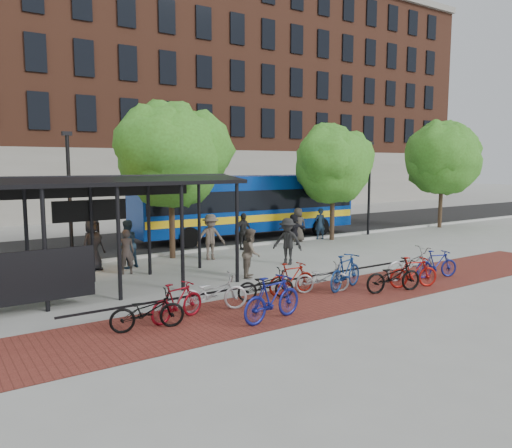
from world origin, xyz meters
TOP-DOWN VIEW (x-y plane):
  - ground at (0.00, 0.00)m, footprint 160.00×160.00m
  - asphalt_street at (0.00, 8.00)m, footprint 160.00×8.00m
  - curb at (0.00, 4.00)m, footprint 160.00×0.25m
  - brick_strip at (-2.00, -5.00)m, footprint 24.00×3.00m
  - bike_rack_rail at (-3.30, -4.10)m, footprint 12.00×0.05m
  - building_brick at (10.00, 26.00)m, footprint 55.00×14.00m
  - bus_shelter at (-8.13, -0.48)m, footprint 10.60×3.07m
  - tree_b at (-2.90, 3.35)m, footprint 5.15×4.20m
  - tree_c at (6.09, 3.35)m, footprint 4.66×3.80m
  - tree_d at (15.10, 3.35)m, footprint 5.39×4.40m
  - lamp_post_left at (-7.00, 3.60)m, footprint 0.35×0.20m
  - lamp_post_right at (9.00, 3.60)m, footprint 0.35×0.20m
  - bus at (2.70, 6.33)m, footprint 12.35×3.36m
  - bike_0 at (-7.35, -4.79)m, footprint 1.86×0.93m
  - bike_1 at (-6.45, -4.54)m, footprint 1.72×0.89m
  - bike_2 at (-5.32, -4.32)m, footprint 2.04×1.15m
  - bike_3 at (-4.47, -5.89)m, footprint 2.00×0.85m
  - bike_4 at (-3.50, -4.23)m, footprint 1.82×1.03m
  - bike_5 at (-2.47, -4.13)m, footprint 1.66×0.55m
  - bike_6 at (-1.55, -4.48)m, footprint 1.84×1.24m
  - bike_7 at (-0.71, -4.62)m, footprint 1.95×1.08m
  - bike_8 at (0.28, -5.68)m, footprint 2.03×1.10m
  - bike_9 at (1.26, -5.66)m, footprint 1.73×1.04m
  - bike_10 at (2.10, -4.87)m, footprint 2.17×0.94m
  - bike_11 at (3.05, -5.22)m, footprint 1.69×0.93m
  - pedestrian_0 at (-6.47, 2.70)m, footprint 1.12×0.96m
  - pedestrian_1 at (-5.68, 1.36)m, footprint 0.67×0.52m
  - pedestrian_2 at (-5.30, 2.34)m, footprint 1.09×0.98m
  - pedestrian_3 at (-1.85, 2.06)m, footprint 1.31×0.87m
  - pedestrian_4 at (0.56, 3.36)m, footprint 1.04×0.56m
  - pedestrian_5 at (3.26, 3.04)m, footprint 1.49×0.73m
  - pedestrian_6 at (4.14, 3.80)m, footprint 0.98×0.79m
  - pedestrian_7 at (5.61, 3.80)m, footprint 0.67×0.53m
  - pedestrian_8 at (-2.22, -1.50)m, footprint 1.03×1.05m
  - pedestrian_9 at (0.19, -0.46)m, footprint 1.21×1.36m

SIDE VIEW (x-z plane):
  - ground at x=0.00m, z-range 0.00..0.00m
  - bike_rack_rail at x=-3.30m, z-range -0.47..0.47m
  - brick_strip at x=-2.00m, z-range 0.00..0.01m
  - asphalt_street at x=0.00m, z-range 0.00..0.01m
  - curb at x=0.00m, z-range 0.00..0.12m
  - bike_4 at x=-3.50m, z-range 0.00..0.90m
  - bike_6 at x=-1.55m, z-range 0.00..0.91m
  - bike_0 at x=-7.35m, z-range 0.00..0.94m
  - bike_11 at x=3.05m, z-range 0.00..0.98m
  - bike_5 at x=-2.47m, z-range 0.00..0.98m
  - bike_1 at x=-6.45m, z-range 0.00..1.00m
  - bike_9 at x=1.26m, z-range 0.00..1.00m
  - bike_8 at x=0.28m, z-range 0.00..1.01m
  - bike_2 at x=-5.32m, z-range 0.00..1.01m
  - bike_10 at x=2.10m, z-range 0.00..1.11m
  - bike_7 at x=-0.71m, z-range 0.00..1.13m
  - bike_3 at x=-4.47m, z-range 0.00..1.16m
  - pedestrian_5 at x=3.26m, z-range 0.00..1.54m
  - pedestrian_7 at x=5.61m, z-range 0.00..1.62m
  - pedestrian_1 at x=-5.68m, z-range 0.00..1.63m
  - pedestrian_4 at x=0.56m, z-range 0.00..1.69m
  - pedestrian_8 at x=-2.22m, z-range 0.00..1.71m
  - pedestrian_6 at x=4.14m, z-range 0.00..1.72m
  - pedestrian_9 at x=0.19m, z-range 0.00..1.83m
  - pedestrian_2 at x=-5.30m, z-range 0.00..1.84m
  - pedestrian_3 at x=-1.85m, z-range 0.00..1.89m
  - pedestrian_0 at x=-6.47m, z-range 0.00..1.94m
  - bus at x=2.70m, z-range 0.24..3.55m
  - lamp_post_left at x=-7.00m, z-range 0.18..5.31m
  - lamp_post_right at x=9.00m, z-range 0.18..5.31m
  - bus_shelter at x=-8.13m, z-range 1.20..4.80m
  - tree_c at x=6.09m, z-range 1.09..7.02m
  - tree_b at x=-2.90m, z-range 1.22..7.69m
  - tree_d at x=15.10m, z-range 1.19..7.74m
  - building_brick at x=10.00m, z-range 0.00..20.00m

